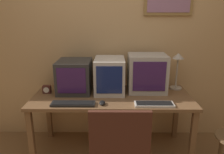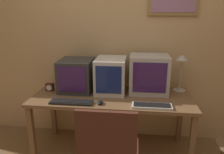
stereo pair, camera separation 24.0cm
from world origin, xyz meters
The scene contains 10 objects.
wall_back centered at (0.01, 1.52, 1.30)m, with size 8.00×0.08×2.60m.
desk centered at (0.00, 1.07, 0.65)m, with size 1.78×0.73×0.72m.
monitor_left centered at (-0.44, 1.21, 0.91)m, with size 0.38×0.41×0.37m.
monitor_center centered at (-0.03, 1.20, 0.92)m, with size 0.34×0.43×0.40m.
monitor_right centered at (0.41, 1.24, 0.94)m, with size 0.44×0.37×0.44m.
keyboard_main centered at (-0.39, 0.81, 0.74)m, with size 0.45×0.13×0.03m.
keyboard_side centered at (0.43, 0.81, 0.74)m, with size 0.40×0.14×0.03m.
mouse_near_keyboard centered at (-0.10, 0.83, 0.74)m, with size 0.06×0.10×0.03m.
desk_clock centered at (-0.76, 1.14, 0.77)m, with size 0.09×0.06×0.09m.
desk_lamp centered at (0.78, 1.32, 1.03)m, with size 0.15×0.15×0.44m.
Camera 1 is at (0.02, -1.23, 1.63)m, focal length 35.00 mm.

